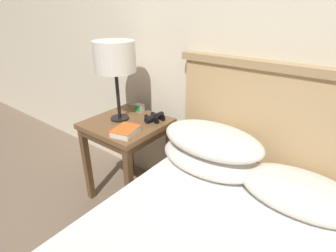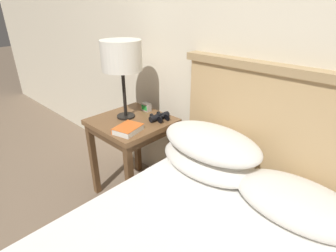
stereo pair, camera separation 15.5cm
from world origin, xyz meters
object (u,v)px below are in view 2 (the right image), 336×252
table_lamp (122,57)px  alarm_clock (146,107)px  nightstand (132,132)px  binoculars_pair (159,117)px  book_on_nightstand (128,129)px

table_lamp → alarm_clock: 0.45m
nightstand → binoculars_pair: 0.23m
book_on_nightstand → alarm_clock: (-0.19, 0.33, 0.01)m
book_on_nightstand → binoculars_pair: bearing=87.7°
nightstand → book_on_nightstand: book_on_nightstand is taller
binoculars_pair → book_on_nightstand: bearing=-92.3°
alarm_clock → binoculars_pair: bearing=-14.8°
book_on_nightstand → nightstand: bearing=134.1°
nightstand → alarm_clock: bearing=104.8°
binoculars_pair → alarm_clock: bearing=165.2°
binoculars_pair → alarm_clock: 0.20m
nightstand → table_lamp: (-0.07, 0.00, 0.53)m
book_on_nightstand → alarm_clock: bearing=119.4°
alarm_clock → book_on_nightstand: bearing=-60.6°
table_lamp → binoculars_pair: size_ratio=3.35×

